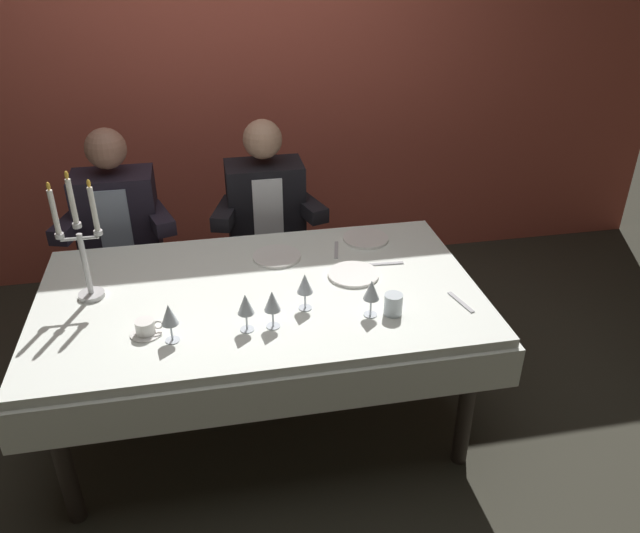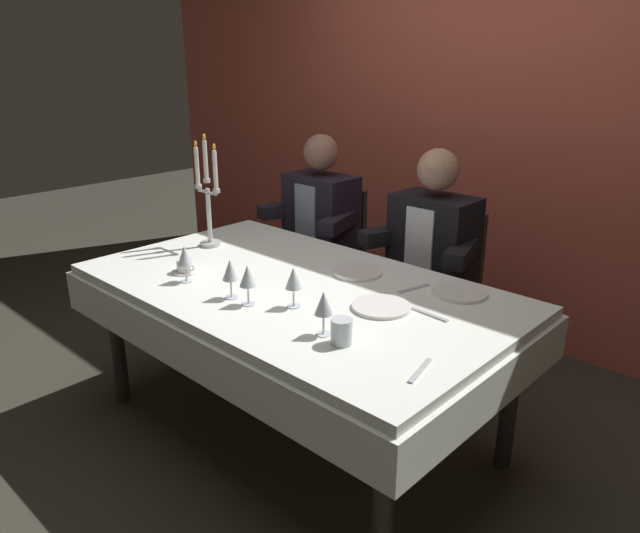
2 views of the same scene
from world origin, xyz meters
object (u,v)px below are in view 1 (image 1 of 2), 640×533
candelabra (82,249)px  dinner_plate_1 (354,274)px  dinner_plate_0 (277,256)px  water_tumbler_0 (393,304)px  coffee_cup_0 (146,328)px  seated_diner_1 (266,208)px  dining_table (261,313)px  wine_glass_0 (272,302)px  wine_glass_4 (169,315)px  seated_diner_0 (118,219)px  dinner_plate_2 (366,239)px  wine_glass_1 (371,291)px  wine_glass_2 (246,305)px  wine_glass_3 (305,285)px

candelabra → dinner_plate_1: candelabra is taller
dinner_plate_0 → water_tumbler_0: water_tumbler_0 is taller
coffee_cup_0 → seated_diner_1: (0.60, 1.12, -0.03)m
dining_table → seated_diner_1: seated_diner_1 is taller
candelabra → wine_glass_0: (0.74, -0.37, -0.12)m
dinner_plate_0 → wine_glass_4: wine_glass_4 is taller
water_tumbler_0 → coffee_cup_0: (-0.99, 0.05, -0.02)m
dinner_plate_1 → water_tumbler_0: bearing=-75.7°
dinner_plate_1 → seated_diner_0: 1.39m
seated_diner_0 → dining_table: bearing=-52.9°
dinner_plate_0 → dinner_plate_2: size_ratio=1.00×
dinner_plate_2 → wine_glass_1: 0.69m
wine_glass_2 → dinner_plate_2: bearing=45.6°
wine_glass_4 → dinner_plate_2: bearing=36.1°
dinner_plate_1 → seated_diner_0: (-1.10, 0.84, -0.01)m
wine_glass_4 → water_tumbler_0: 0.89m
wine_glass_0 → wine_glass_4: bearing=-177.0°
seated_diner_0 → seated_diner_1: (0.80, 0.00, 0.00)m
dinner_plate_0 → wine_glass_1: bearing=-60.9°
candelabra → wine_glass_2: 0.74m
dinner_plate_0 → wine_glass_4: bearing=-129.3°
dining_table → water_tumbler_0: 0.61m
wine_glass_2 → wine_glass_3: (0.25, 0.11, 0.00)m
dinner_plate_1 → wine_glass_1: bearing=-91.4°
wine_glass_0 → wine_glass_3: same height
candelabra → wine_glass_4: (0.34, -0.39, -0.12)m
dinner_plate_0 → wine_glass_4: 0.77m
wine_glass_0 → wine_glass_4: size_ratio=1.00×
wine_glass_2 → wine_glass_4: same height
wine_glass_3 → dinner_plate_0: bearing=97.3°
dinner_plate_2 → wine_glass_0: size_ratio=1.39×
coffee_cup_0 → wine_glass_0: bearing=-5.1°
candelabra → water_tumbler_0: 1.30m
candelabra → coffee_cup_0: 0.45m
dinner_plate_1 → wine_glass_0: bearing=-141.1°
water_tumbler_0 → seated_diner_1: bearing=108.4°
wine_glass_2 → water_tumbler_0: 0.60m
seated_diner_1 → coffee_cup_0: bearing=-118.0°
wine_glass_0 → wine_glass_1: 0.40m
candelabra → seated_diner_1: (0.84, 0.80, -0.24)m
dinner_plate_1 → seated_diner_0: bearing=142.8°
dinner_plate_2 → wine_glass_4: (-0.95, -0.69, 0.11)m
wine_glass_4 → coffee_cup_0: size_ratio=1.24×
seated_diner_1 → seated_diner_0: bearing=180.0°
dinner_plate_0 → coffee_cup_0: 0.78m
dinner_plate_0 → wine_glass_3: size_ratio=1.39×
candelabra → wine_glass_3: (0.88, -0.26, -0.12)m
dinner_plate_0 → seated_diner_0: bearing=142.5°
wine_glass_1 → wine_glass_2: bearing=-179.0°
candelabra → dinner_plate_2: 1.34m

